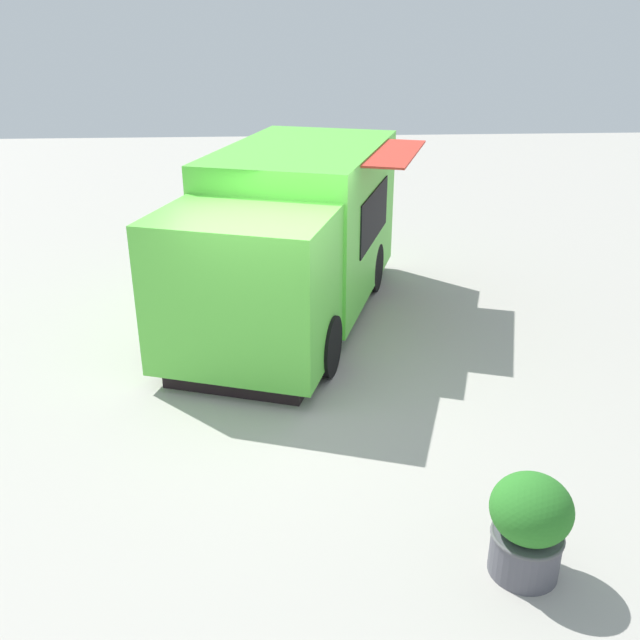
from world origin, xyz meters
The scene contains 3 objects.
ground_plane centered at (0.00, 0.00, 0.00)m, with size 40.00×40.00×0.00m, color #ACA89E.
food_truck centered at (-0.23, -2.38, 1.21)m, with size 4.13×5.83×2.50m.
planter_flowering_far centered at (-2.03, 3.26, 0.49)m, with size 0.68×0.68×0.94m.
Camera 1 is at (-0.03, 7.70, 4.33)m, focal length 39.07 mm.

